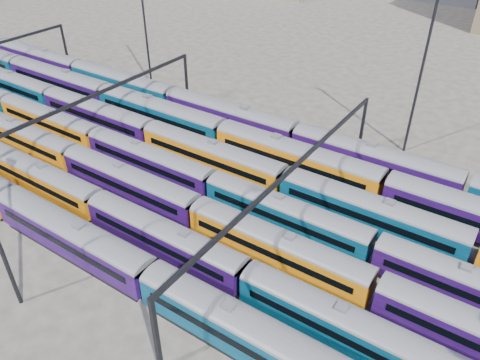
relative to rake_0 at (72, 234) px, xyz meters
The scene contains 12 objects.
ground 16.30m from the rake_0, 68.83° to the left, with size 500.00×500.00×0.00m, color #403C36.
rake_0 is the anchor object (origin of this frame).
rake_1 8.99m from the rake_0, 33.78° to the left, with size 133.41×2.79×4.68m.
rake_2 10.25m from the rake_0, 102.76° to the left, with size 97.49×2.86×4.80m.
rake_3 15.47m from the rake_0, 104.21° to the left, with size 134.76×2.82×4.73m.
rake_4 23.58m from the rake_0, 58.02° to the left, with size 124.02×3.02×5.09m.
rake_5 25.00m from the rake_0, 89.68° to the left, with size 134.23×3.27×5.52m.
rake_6 30.08m from the rake_0, 94.30° to the left, with size 151.29×3.16×5.33m.
gantry_1 21.06m from the rake_0, 133.41° to the left, with size 0.35×40.35×8.03m.
gantry_2 22.18m from the rake_0, 43.49° to the left, with size 0.35×40.35×8.03m.
mast_1 45.63m from the rake_0, 123.18° to the left, with size 1.40×0.50×25.60m.
mast_3 45.63m from the rake_0, 61.92° to the left, with size 1.40×0.50×25.60m.
Camera 1 is at (27.38, -34.82, 32.56)m, focal length 35.00 mm.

